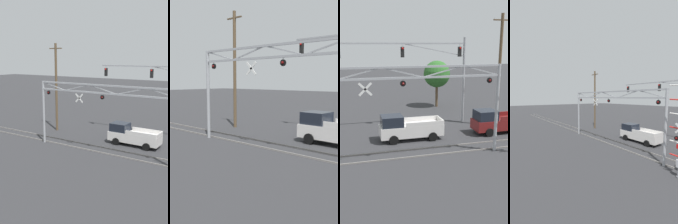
% 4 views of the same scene
% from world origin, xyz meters
% --- Properties ---
extents(rail_track_near, '(80.00, 0.08, 0.10)m').
position_xyz_m(rail_track_near, '(0.00, 17.14, 0.05)').
color(rail_track_near, gray).
rests_on(rail_track_near, ground_plane).
extents(rail_track_far, '(80.00, 0.08, 0.10)m').
position_xyz_m(rail_track_far, '(0.00, 18.58, 0.05)').
color(rail_track_far, gray).
rests_on(rail_track_far, ground_plane).
extents(crossing_gantry, '(14.13, 0.28, 6.49)m').
position_xyz_m(crossing_gantry, '(-0.02, 16.86, 4.62)').
color(crossing_gantry, '#9EA0A5').
rests_on(crossing_gantry, ground_plane).
extents(traffic_signal_span, '(12.43, 0.39, 8.49)m').
position_xyz_m(traffic_signal_span, '(4.69, 24.93, 5.93)').
color(traffic_signal_span, '#9EA0A5').
rests_on(traffic_signal_span, ground_plane).
extents(pickup_truck_lead, '(5.27, 2.08, 2.16)m').
position_xyz_m(pickup_truck_lead, '(1.16, 21.05, 1.01)').
color(pickup_truck_lead, silver).
rests_on(pickup_truck_lead, ground_plane).
extents(pickup_truck_following, '(5.38, 2.08, 2.16)m').
position_xyz_m(pickup_truck_following, '(9.54, 20.80, 1.01)').
color(pickup_truck_following, maroon).
rests_on(pickup_truck_following, ground_plane).
extents(utility_pole_right, '(1.80, 0.28, 10.57)m').
position_xyz_m(utility_pole_right, '(10.46, 22.80, 5.43)').
color(utility_pole_right, brown).
rests_on(utility_pole_right, ground_plane).
extents(background_tree_beyond_span, '(3.33, 3.33, 5.83)m').
position_xyz_m(background_tree_beyond_span, '(7.45, 32.59, 4.15)').
color(background_tree_beyond_span, brown).
rests_on(background_tree_beyond_span, ground_plane).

